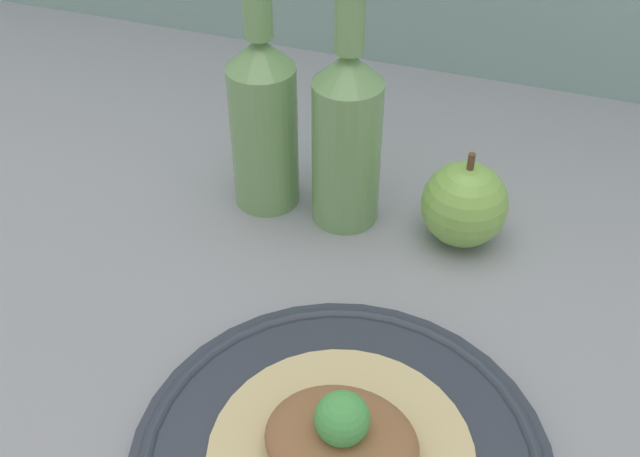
% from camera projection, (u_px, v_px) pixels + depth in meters
% --- Properties ---
extents(ground_plane, '(1.80, 1.10, 0.04)m').
position_uv_depth(ground_plane, '(312.00, 402.00, 0.58)').
color(ground_plane, gray).
extents(plated_food, '(0.18, 0.18, 0.06)m').
position_uv_depth(plated_food, '(341.00, 442.00, 0.49)').
color(plated_food, '#D6BC7F').
rests_on(plated_food, plate).
extents(cider_bottle_left, '(0.06, 0.06, 0.26)m').
position_uv_depth(cider_bottle_left, '(263.00, 113.00, 0.68)').
color(cider_bottle_left, '#729E5B').
rests_on(cider_bottle_left, ground_plane).
extents(cider_bottle_right, '(0.06, 0.06, 0.26)m').
position_uv_depth(cider_bottle_right, '(347.00, 129.00, 0.66)').
color(cider_bottle_right, '#729E5B').
rests_on(cider_bottle_right, ground_plane).
extents(apple, '(0.08, 0.08, 0.09)m').
position_uv_depth(apple, '(464.00, 204.00, 0.67)').
color(apple, '#84B74C').
rests_on(apple, ground_plane).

